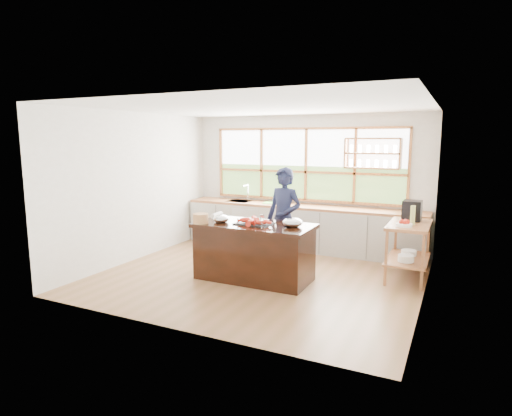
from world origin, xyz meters
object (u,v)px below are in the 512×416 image
Objects in this scene: cook at (284,219)px; wicker_basket at (201,218)px; island at (254,252)px; espresso_machine at (412,210)px.

cook is 1.42m from wicker_basket.
island is at bearing -97.70° from cook.
wicker_basket is (-1.01, -1.00, 0.10)m from cook.
cook is 5.34× the size of espresso_machine.
cook is (0.23, 0.68, 0.42)m from island.
island is 7.68× the size of wicker_basket.
cook reaches higher than island.
cook is 2.09m from espresso_machine.
cook is at bearing 44.64° from wicker_basket.
espresso_machine is at bearing 29.73° from wicker_basket.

